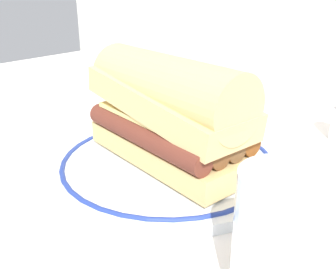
% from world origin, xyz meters
% --- Properties ---
extents(ground_plane, '(1.50, 1.50, 0.00)m').
position_xyz_m(ground_plane, '(0.00, 0.00, 0.00)').
color(ground_plane, white).
extents(plate, '(0.27, 0.27, 0.01)m').
position_xyz_m(plate, '(-0.02, 0.02, 0.01)').
color(plate, white).
rests_on(plate, ground_plane).
extents(sausage_sandwich, '(0.22, 0.12, 0.12)m').
position_xyz_m(sausage_sandwich, '(-0.02, 0.02, 0.08)').
color(sausage_sandwich, '#DCB772').
rests_on(sausage_sandwich, plate).
extents(drinking_glass, '(0.06, 0.06, 0.10)m').
position_xyz_m(drinking_glass, '(0.17, -0.08, 0.04)').
color(drinking_glass, silver).
rests_on(drinking_glass, ground_plane).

